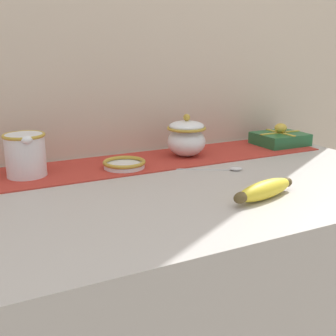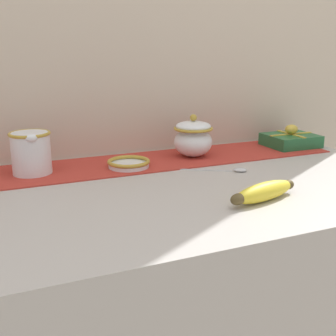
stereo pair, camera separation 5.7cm
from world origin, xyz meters
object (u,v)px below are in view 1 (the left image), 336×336
(cream_pitcher, at_px, (25,153))
(banana, at_px, (264,190))
(gift_box, at_px, (280,138))
(spoon, at_px, (229,169))
(small_dish, at_px, (124,164))
(sugar_bowl, at_px, (186,137))

(cream_pitcher, bearing_deg, banana, -43.05)
(cream_pitcher, bearing_deg, gift_box, -0.24)
(spoon, distance_m, gift_box, 0.37)
(cream_pitcher, relative_size, gift_box, 0.76)
(small_dish, relative_size, gift_box, 0.72)
(cream_pitcher, distance_m, small_dish, 0.25)
(banana, bearing_deg, cream_pitcher, 136.95)
(sugar_bowl, relative_size, banana, 0.66)
(spoon, bearing_deg, banana, -75.40)
(small_dish, height_order, banana, banana)
(cream_pitcher, distance_m, gift_box, 0.80)
(banana, bearing_deg, spoon, 74.61)
(sugar_bowl, relative_size, small_dish, 1.09)
(cream_pitcher, bearing_deg, sugar_bowl, -0.18)
(small_dish, relative_size, banana, 0.60)
(sugar_bowl, distance_m, spoon, 0.19)
(small_dish, bearing_deg, gift_box, 3.84)
(sugar_bowl, distance_m, banana, 0.39)
(spoon, height_order, gift_box, gift_box)
(sugar_bowl, bearing_deg, banana, -94.50)
(cream_pitcher, xyz_separation_m, banana, (0.42, -0.39, -0.04))
(sugar_bowl, distance_m, small_dish, 0.22)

